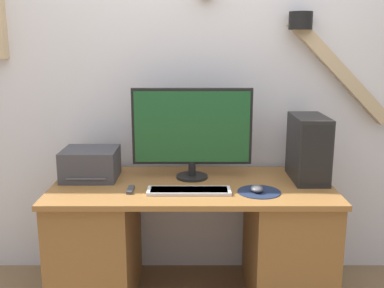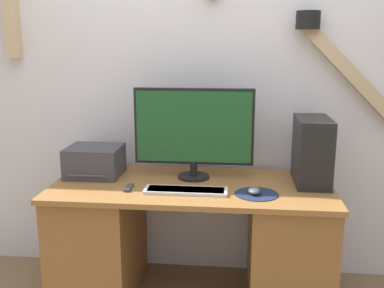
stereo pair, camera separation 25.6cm
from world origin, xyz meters
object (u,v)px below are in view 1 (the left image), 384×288
object	(u,v)px
monitor	(192,129)
printer	(90,164)
remote_control	(130,190)
keyboard	(189,191)
mouse	(257,189)
computer_tower	(308,148)

from	to	relation	value
monitor	printer	distance (m)	0.65
printer	remote_control	world-z (taller)	printer
monitor	remote_control	size ratio (longest dim) A/B	5.94
keyboard	mouse	distance (m)	0.37
mouse	computer_tower	size ratio (longest dim) A/B	0.24
printer	mouse	bearing A→B (deg)	-15.06
mouse	remote_control	world-z (taller)	mouse
computer_tower	remote_control	bearing A→B (deg)	-168.21
keyboard	remote_control	bearing A→B (deg)	175.85
computer_tower	keyboard	bearing A→B (deg)	-161.32
remote_control	monitor	bearing A→B (deg)	36.00
monitor	mouse	bearing A→B (deg)	-37.63
monitor	printer	bearing A→B (deg)	-178.80
computer_tower	printer	world-z (taller)	computer_tower
computer_tower	printer	distance (m)	1.30
computer_tower	remote_control	xyz separation A→B (m)	(-1.03, -0.22, -0.18)
remote_control	printer	bearing A→B (deg)	138.73
mouse	computer_tower	xyz separation A→B (m)	(0.33, 0.24, 0.17)
keyboard	remote_control	world-z (taller)	keyboard
monitor	computer_tower	size ratio (longest dim) A/B	1.85
computer_tower	mouse	bearing A→B (deg)	-144.36
keyboard	mouse	size ratio (longest dim) A/B	4.89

